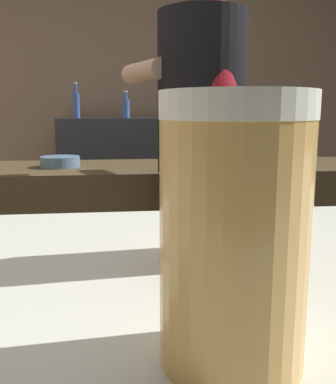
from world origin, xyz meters
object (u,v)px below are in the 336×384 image
(mixing_bowl, at_px, (60,162))
(bottle_soy, at_px, (126,107))
(bartender, at_px, (201,151))
(pint_glass_far, at_px, (211,181))
(bottle_vinegar, at_px, (76,104))
(knife_block, at_px, (279,142))
(pint_glass_near, at_px, (234,232))
(chefs_knife, at_px, (241,165))

(mixing_bowl, relative_size, bottle_soy, 0.97)
(bartender, xyz_separation_m, pint_glass_far, (-0.25, -1.31, 0.09))
(bartender, xyz_separation_m, mixing_bowl, (-0.60, 0.44, -0.08))
(mixing_bowl, height_order, bottle_vinegar, bottle_vinegar)
(knife_block, xyz_separation_m, mixing_bowl, (-1.12, -0.09, -0.08))
(knife_block, xyz_separation_m, pint_glass_far, (-0.77, -1.85, 0.10))
(knife_block, height_order, mixing_bowl, knife_block)
(bartender, distance_m, pint_glass_near, 1.51)
(knife_block, height_order, bottle_vinegar, bottle_vinegar)
(pint_glass_near, bearing_deg, pint_glass_far, 81.67)
(chefs_knife, xyz_separation_m, bottle_soy, (-0.54, 1.12, 0.29))
(knife_block, relative_size, bottle_soy, 1.47)
(knife_block, distance_m, bottle_vinegar, 1.56)
(bottle_vinegar, bearing_deg, pint_glass_near, -83.64)
(bottle_vinegar, bearing_deg, chefs_knife, -52.93)
(knife_block, relative_size, chefs_knife, 1.18)
(pint_glass_near, bearing_deg, bottle_vinegar, 96.36)
(bottle_soy, bearing_deg, chefs_knife, -64.32)
(knife_block, distance_m, chefs_knife, 0.29)
(knife_block, bearing_deg, pint_glass_near, -111.45)
(knife_block, distance_m, pint_glass_near, 2.17)
(chefs_knife, distance_m, bottle_soy, 1.27)
(knife_block, height_order, pint_glass_far, knife_block)
(knife_block, distance_m, mixing_bowl, 1.13)
(bartender, relative_size, mixing_bowl, 9.43)
(knife_block, height_order, pint_glass_near, knife_block)
(bartender, bearing_deg, bottle_vinegar, 2.33)
(mixing_bowl, relative_size, chefs_knife, 0.78)
(mixing_bowl, bearing_deg, bartender, -36.45)
(chefs_knife, xyz_separation_m, pint_glass_near, (-0.55, -1.88, 0.20))
(knife_block, bearing_deg, bartender, -134.08)
(mixing_bowl, distance_m, bottle_vinegar, 1.18)
(bartender, relative_size, knife_block, 6.21)
(bartender, height_order, chefs_knife, bartender)
(pint_glass_near, distance_m, bottle_vinegar, 3.09)
(bottle_soy, bearing_deg, pint_glass_far, -89.78)
(pint_glass_near, bearing_deg, knife_block, 68.55)
(chefs_knife, distance_m, bottle_vinegar, 1.51)
(bottle_soy, bearing_deg, bartender, -80.34)
(bartender, height_order, knife_block, bartender)
(bartender, relative_size, pint_glass_far, 12.44)
(pint_glass_far, bearing_deg, mixing_bowl, 101.38)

